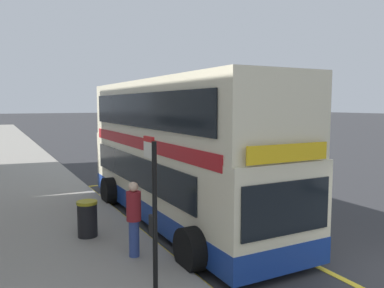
% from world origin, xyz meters
% --- Properties ---
extents(ground_plane, '(260.00, 260.00, 0.00)m').
position_xyz_m(ground_plane, '(0.00, 32.00, 0.00)').
color(ground_plane, '#333335').
extents(pavement_near, '(6.00, 76.00, 0.14)m').
position_xyz_m(pavement_near, '(-7.00, 32.00, 0.07)').
color(pavement_near, gray).
rests_on(pavement_near, ground).
extents(double_decker_bus, '(3.28, 10.25, 4.40)m').
position_xyz_m(double_decker_bus, '(-2.46, 6.87, 2.06)').
color(double_decker_bus, beige).
rests_on(double_decker_bus, ground).
extents(bus_bay_markings, '(2.86, 12.92, 0.01)m').
position_xyz_m(bus_bay_markings, '(-2.57, 6.80, 0.01)').
color(bus_bay_markings, yellow).
rests_on(bus_bay_markings, ground).
extents(bus_stop_sign, '(0.09, 0.51, 2.95)m').
position_xyz_m(bus_stop_sign, '(-5.09, 2.37, 1.85)').
color(bus_stop_sign, black).
rests_on(bus_stop_sign, pavement_near).
extents(parked_car_silver_across, '(2.09, 4.20, 1.62)m').
position_xyz_m(parked_car_silver_across, '(5.01, 27.41, 0.80)').
color(parked_car_silver_across, '#B2B5BA').
rests_on(parked_car_silver_across, ground).
extents(pedestrian_waiting_near_sign, '(0.34, 0.34, 1.77)m').
position_xyz_m(pedestrian_waiting_near_sign, '(-4.81, 4.29, 1.10)').
color(pedestrian_waiting_near_sign, '#33478C').
rests_on(pedestrian_waiting_near_sign, pavement_near).
extents(litter_bin, '(0.55, 0.55, 0.97)m').
position_xyz_m(litter_bin, '(-5.46, 6.18, 0.63)').
color(litter_bin, black).
rests_on(litter_bin, pavement_near).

